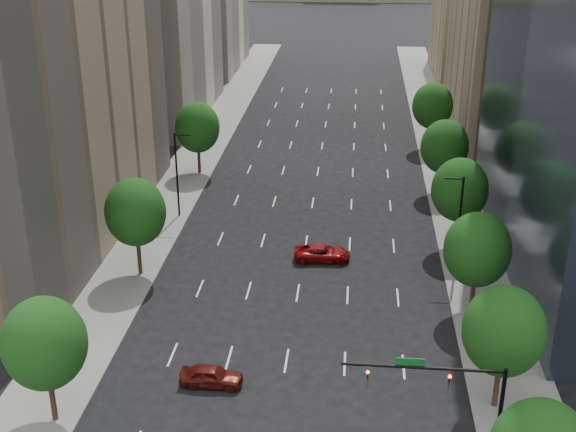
% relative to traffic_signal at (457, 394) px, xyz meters
% --- Properties ---
extents(sidewalk_left, '(6.00, 200.00, 0.15)m').
position_rel_traffic_signal_xyz_m(sidewalk_left, '(-26.03, 30.00, -5.10)').
color(sidewalk_left, slate).
rests_on(sidewalk_left, ground).
extents(sidewalk_right, '(6.00, 200.00, 0.15)m').
position_rel_traffic_signal_xyz_m(sidewalk_right, '(4.97, 30.00, -5.10)').
color(sidewalk_right, slate).
rests_on(sidewalk_right, ground).
extents(filler_left, '(14.00, 26.00, 18.00)m').
position_rel_traffic_signal_xyz_m(filler_left, '(-35.53, 106.00, 3.83)').
color(filler_left, beige).
rests_on(filler_left, ground).
extents(parking_tan_right, '(14.00, 30.00, 30.00)m').
position_rel_traffic_signal_xyz_m(parking_tan_right, '(14.47, 70.00, 9.83)').
color(parking_tan_right, '#8C7759').
rests_on(parking_tan_right, ground).
extents(filler_right, '(14.00, 26.00, 16.00)m').
position_rel_traffic_signal_xyz_m(filler_right, '(14.47, 103.00, 2.83)').
color(filler_right, '#8C7759').
rests_on(filler_right, ground).
extents(tree_right_1, '(5.20, 5.20, 8.75)m').
position_rel_traffic_signal_xyz_m(tree_right_1, '(3.47, 6.00, 0.58)').
color(tree_right_1, '#382316').
rests_on(tree_right_1, ground).
extents(tree_right_2, '(5.20, 5.20, 8.61)m').
position_rel_traffic_signal_xyz_m(tree_right_2, '(3.47, 18.00, 0.43)').
color(tree_right_2, '#382316').
rests_on(tree_right_2, ground).
extents(tree_right_3, '(5.20, 5.20, 8.89)m').
position_rel_traffic_signal_xyz_m(tree_right_3, '(3.47, 30.00, 0.72)').
color(tree_right_3, '#382316').
rests_on(tree_right_3, ground).
extents(tree_right_4, '(5.20, 5.20, 8.46)m').
position_rel_traffic_signal_xyz_m(tree_right_4, '(3.47, 44.00, 0.29)').
color(tree_right_4, '#382316').
rests_on(tree_right_4, ground).
extents(tree_right_5, '(5.20, 5.20, 8.75)m').
position_rel_traffic_signal_xyz_m(tree_right_5, '(3.47, 60.00, 0.58)').
color(tree_right_5, '#382316').
rests_on(tree_right_5, ground).
extents(tree_left_0, '(5.20, 5.20, 8.75)m').
position_rel_traffic_signal_xyz_m(tree_left_0, '(-24.53, 2.00, 0.58)').
color(tree_left_0, '#382316').
rests_on(tree_left_0, ground).
extents(tree_left_1, '(5.20, 5.20, 8.97)m').
position_rel_traffic_signal_xyz_m(tree_left_1, '(-24.53, 22.00, 0.79)').
color(tree_left_1, '#382316').
rests_on(tree_left_1, ground).
extents(tree_left_2, '(5.20, 5.20, 8.68)m').
position_rel_traffic_signal_xyz_m(tree_left_2, '(-24.53, 48.00, 0.50)').
color(tree_left_2, '#382316').
rests_on(tree_left_2, ground).
extents(streetlight_rn, '(1.70, 0.20, 9.00)m').
position_rel_traffic_signal_xyz_m(streetlight_rn, '(2.91, 25.00, -0.33)').
color(streetlight_rn, black).
rests_on(streetlight_rn, ground).
extents(streetlight_ln, '(1.70, 0.20, 9.00)m').
position_rel_traffic_signal_xyz_m(streetlight_ln, '(-23.96, 35.00, -0.33)').
color(streetlight_ln, black).
rests_on(streetlight_ln, ground).
extents(traffic_signal, '(9.12, 0.40, 7.38)m').
position_rel_traffic_signal_xyz_m(traffic_signal, '(0.00, 0.00, 0.00)').
color(traffic_signal, black).
rests_on(traffic_signal, ground).
extents(car_maroon, '(4.33, 1.79, 1.47)m').
position_rel_traffic_signal_xyz_m(car_maroon, '(-15.34, 6.67, -4.44)').
color(car_maroon, '#50120D').
rests_on(car_maroon, ground).
extents(car_red_far, '(5.27, 2.72, 1.42)m').
position_rel_traffic_signal_xyz_m(car_red_far, '(-8.82, 26.34, -4.46)').
color(car_red_far, maroon).
rests_on(car_red_far, ground).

